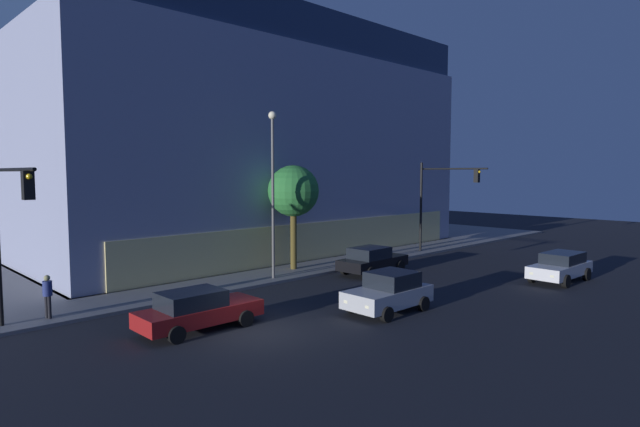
# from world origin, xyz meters

# --- Properties ---
(ground_plane) EXTENTS (120.00, 120.00, 0.00)m
(ground_plane) POSITION_xyz_m (0.00, 0.00, 0.00)
(ground_plane) COLOR black
(sidewalk_corner) EXTENTS (80.00, 60.00, 0.15)m
(sidewalk_corner) POSITION_xyz_m (0.00, 36.12, 0.07)
(sidewalk_corner) COLOR slate
(sidewalk_corner) RESTS_ON ground
(modern_building) EXTENTS (32.69, 22.37, 17.07)m
(modern_building) POSITION_xyz_m (12.67, 20.78, 8.46)
(modern_building) COLOR #4C4C51
(modern_building) RESTS_ON ground
(traffic_light_near_corner) EXTENTS (0.32, 5.37, 6.26)m
(traffic_light_near_corner) POSITION_xyz_m (-6.89, 5.50, 4.46)
(traffic_light_near_corner) COLOR black
(traffic_light_near_corner) RESTS_ON sidewalk_corner
(traffic_light_far_corner) EXTENTS (0.34, 5.36, 6.60)m
(traffic_light_far_corner) POSITION_xyz_m (20.72, 5.56, 4.60)
(traffic_light_far_corner) COLOR black
(traffic_light_far_corner) RESTS_ON sidewalk_corner
(street_lamp_sidewalk) EXTENTS (0.44, 0.44, 9.17)m
(street_lamp_sidewalk) POSITION_xyz_m (6.28, 6.93, 5.80)
(street_lamp_sidewalk) COLOR #555555
(street_lamp_sidewalk) RESTS_ON sidewalk_corner
(sidewalk_tree) EXTENTS (3.10, 3.10, 6.31)m
(sidewalk_tree) POSITION_xyz_m (8.92, 8.25, 4.86)
(sidewalk_tree) COLOR brown
(sidewalk_tree) RESTS_ON sidewalk_corner
(pedestrian_waiting) EXTENTS (0.36, 0.36, 1.76)m
(pedestrian_waiting) POSITION_xyz_m (-5.26, 7.01, 1.20)
(pedestrian_waiting) COLOR black
(pedestrian_waiting) RESTS_ON sidewalk_corner
(car_red) EXTENTS (4.78, 2.08, 1.55)m
(car_red) POSITION_xyz_m (-1.50, 1.90, 0.79)
(car_red) COLOR maroon
(car_red) RESTS_ON ground
(car_silver) EXTENTS (4.05, 2.22, 1.71)m
(car_silver) POSITION_xyz_m (5.84, -1.53, 0.85)
(car_silver) COLOR #B7BABF
(car_silver) RESTS_ON ground
(car_black) EXTENTS (4.71, 2.29, 1.60)m
(car_black) POSITION_xyz_m (11.75, 4.42, 0.83)
(car_black) COLOR black
(car_black) RESTS_ON ground
(car_white) EXTENTS (4.61, 2.13, 1.58)m
(car_white) POSITION_xyz_m (17.62, -4.23, 0.83)
(car_white) COLOR silver
(car_white) RESTS_ON ground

